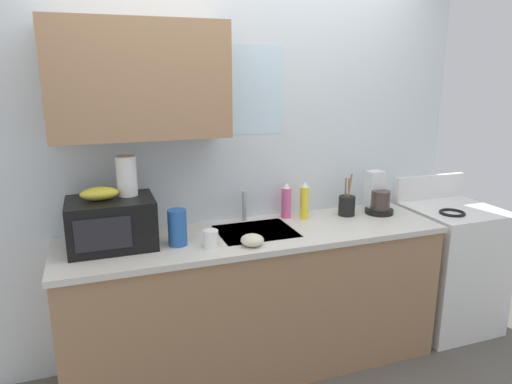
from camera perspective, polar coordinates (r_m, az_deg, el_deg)
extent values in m
cube|color=silver|center=(3.01, -2.25, 3.42)|extent=(3.08, 0.10, 2.50)
cube|color=#9E7551|center=(2.62, -14.22, 13.22)|extent=(0.95, 0.32, 0.62)
cube|color=silver|center=(2.92, -1.99, 12.46)|extent=(0.56, 0.02, 0.55)
cube|color=#9E7551|center=(2.97, 0.00, -13.50)|extent=(2.28, 0.60, 0.86)
cube|color=beige|center=(2.79, 0.00, -5.32)|extent=(2.31, 0.63, 0.03)
cube|color=#9EA0A5|center=(2.83, -0.02, -6.18)|extent=(0.46, 0.38, 0.14)
cylinder|color=#B2B5BA|center=(2.97, -1.45, -1.71)|extent=(0.03, 0.03, 0.20)
cube|color=white|center=(3.70, 22.68, -8.55)|extent=(0.60, 0.60, 0.90)
torus|color=black|center=(3.41, 23.04, -2.37)|extent=(0.17, 0.17, 0.02)
cube|color=white|center=(3.74, 20.64, 0.59)|extent=(0.60, 0.04, 0.18)
cube|color=black|center=(2.64, -17.38, -3.66)|extent=(0.46, 0.34, 0.27)
cube|color=black|center=(2.48, -18.33, -4.96)|extent=(0.28, 0.01, 0.17)
ellipsoid|color=gold|center=(2.60, -18.76, -0.19)|extent=(0.20, 0.11, 0.07)
cylinder|color=white|center=(2.63, -15.67, 1.92)|extent=(0.11, 0.11, 0.22)
cylinder|color=black|center=(3.26, 14.93, -2.30)|extent=(0.19, 0.19, 0.03)
cylinder|color=#3F332D|center=(3.23, 15.12, -0.99)|extent=(0.12, 0.12, 0.13)
cube|color=silver|center=(3.28, 14.40, 0.29)|extent=(0.11, 0.09, 0.26)
cylinder|color=#E55999|center=(3.04, 3.74, -1.34)|extent=(0.06, 0.06, 0.20)
cone|color=white|center=(3.01, 3.78, 0.81)|extent=(0.05, 0.05, 0.04)
cylinder|color=yellow|center=(3.02, 5.97, -1.36)|extent=(0.06, 0.06, 0.21)
cone|color=white|center=(2.99, 6.03, 0.93)|extent=(0.04, 0.04, 0.04)
cylinder|color=#2659A5|center=(2.59, -9.68, -4.35)|extent=(0.10, 0.10, 0.20)
cylinder|color=white|center=(2.56, -5.60, -5.74)|extent=(0.08, 0.08, 0.09)
cylinder|color=black|center=(3.15, 11.13, -1.68)|extent=(0.11, 0.11, 0.13)
cylinder|color=olive|center=(3.12, 10.97, -0.20)|extent=(0.02, 0.03, 0.22)
cylinder|color=olive|center=(3.15, 11.39, -0.22)|extent=(0.02, 0.02, 0.21)
cylinder|color=olive|center=(3.11, 11.40, -0.03)|extent=(0.03, 0.02, 0.25)
ellipsoid|color=beige|center=(2.57, -0.47, -5.94)|extent=(0.13, 0.13, 0.06)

